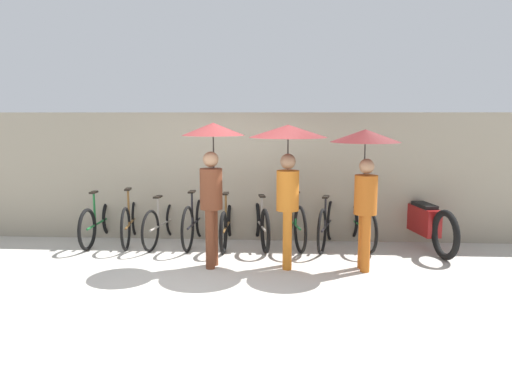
% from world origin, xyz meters
% --- Properties ---
extents(ground_plane, '(30.00, 30.00, 0.00)m').
position_xyz_m(ground_plane, '(0.00, 0.00, 0.00)').
color(ground_plane, '#B7B2A8').
extents(back_wall, '(13.50, 0.12, 2.23)m').
position_xyz_m(back_wall, '(0.00, 2.24, 1.11)').
color(back_wall, gray).
rests_on(back_wall, ground).
extents(parked_bicycle_0, '(0.44, 1.74, 1.10)m').
position_xyz_m(parked_bicycle_0, '(-2.23, 1.88, 0.36)').
color(parked_bicycle_0, black).
rests_on(parked_bicycle_0, ground).
extents(parked_bicycle_1, '(0.44, 1.70, 1.06)m').
position_xyz_m(parked_bicycle_1, '(-1.67, 1.88, 0.38)').
color(parked_bicycle_1, black).
rests_on(parked_bicycle_1, ground).
extents(parked_bicycle_2, '(0.44, 1.71, 1.02)m').
position_xyz_m(parked_bicycle_2, '(-1.11, 1.86, 0.36)').
color(parked_bicycle_2, black).
rests_on(parked_bicycle_2, ground).
extents(parked_bicycle_3, '(0.44, 1.73, 1.08)m').
position_xyz_m(parked_bicycle_3, '(-0.56, 1.85, 0.39)').
color(parked_bicycle_3, black).
rests_on(parked_bicycle_3, ground).
extents(parked_bicycle_4, '(0.44, 1.76, 1.00)m').
position_xyz_m(parked_bicycle_4, '(0.00, 1.84, 0.36)').
color(parked_bicycle_4, black).
rests_on(parked_bicycle_4, ground).
extents(parked_bicycle_5, '(0.53, 1.74, 0.97)m').
position_xyz_m(parked_bicycle_5, '(0.56, 1.87, 0.37)').
color(parked_bicycle_5, black).
rests_on(parked_bicycle_5, ground).
extents(parked_bicycle_6, '(0.53, 1.75, 1.05)m').
position_xyz_m(parked_bicycle_6, '(1.11, 1.89, 0.40)').
color(parked_bicycle_6, black).
rests_on(parked_bicycle_6, ground).
extents(parked_bicycle_7, '(0.55, 1.65, 1.08)m').
position_xyz_m(parked_bicycle_7, '(1.67, 1.82, 0.38)').
color(parked_bicycle_7, black).
rests_on(parked_bicycle_7, ground).
extents(parked_bicycle_8, '(0.47, 1.67, 0.98)m').
position_xyz_m(parked_bicycle_8, '(2.23, 1.92, 0.37)').
color(parked_bicycle_8, black).
rests_on(parked_bicycle_8, ground).
extents(pedestrian_leading, '(0.90, 0.90, 2.08)m').
position_xyz_m(pedestrian_leading, '(-0.07, 0.66, 1.58)').
color(pedestrian_leading, brown).
rests_on(pedestrian_leading, ground).
extents(pedestrian_center, '(1.12, 1.12, 2.05)m').
position_xyz_m(pedestrian_center, '(1.01, 0.70, 1.66)').
color(pedestrian_center, '#C66B1E').
rests_on(pedestrian_center, ground).
extents(pedestrian_trailing, '(0.99, 0.99, 1.99)m').
position_xyz_m(pedestrian_trailing, '(2.09, 0.65, 1.56)').
color(pedestrian_trailing, '#B25619').
rests_on(pedestrian_trailing, ground).
extents(motorcycle, '(0.69, 2.15, 0.95)m').
position_xyz_m(motorcycle, '(3.27, 1.85, 0.43)').
color(motorcycle, black).
rests_on(motorcycle, ground).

